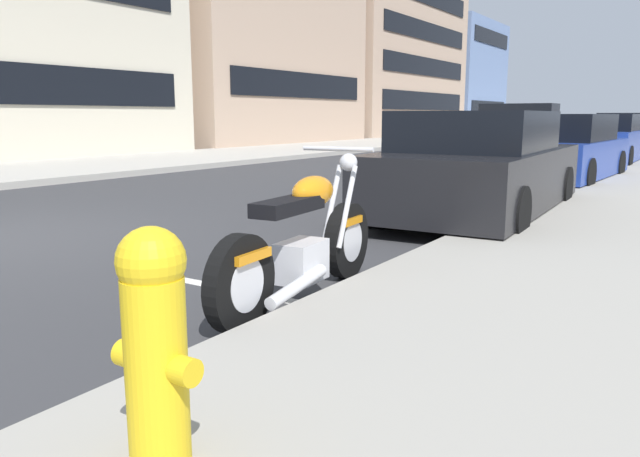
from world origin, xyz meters
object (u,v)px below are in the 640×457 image
parked_car_behind_motorcycle (602,141)px  fire_hydrant (155,340)px  parked_car_second_in_row (561,150)px  crossing_truck (518,123)px  parked_car_mid_block (640,131)px  parked_car_across_street (479,168)px  parked_car_at_intersection (624,134)px  parked_motorcycle (303,244)px

parked_car_behind_motorcycle → fire_hydrant: parked_car_behind_motorcycle is taller
fire_hydrant → parked_car_second_in_row: bearing=5.2°
crossing_truck → parked_car_second_in_row: bearing=107.5°
parked_car_mid_block → parked_car_across_street: bearing=177.4°
parked_car_at_intersection → parked_car_mid_block: 4.91m
parked_car_behind_motorcycle → parked_car_mid_block: parked_car_mid_block is taller
parked_car_second_in_row → crossing_truck: size_ratio=0.87×
parked_car_across_street → parked_car_at_intersection: size_ratio=1.05×
parked_car_across_street → crossing_truck: 24.55m
parked_car_at_intersection → fire_hydrant: 23.38m
parked_motorcycle → parked_car_behind_motorcycle: (14.93, 0.18, 0.24)m
parked_motorcycle → parked_car_across_street: bearing=-2.6°
parked_car_across_street → fire_hydrant: size_ratio=5.19×
parked_car_across_street → parked_car_mid_block: (21.61, 0.20, 0.02)m
parked_car_mid_block → fire_hydrant: parked_car_mid_block is taller
parked_motorcycle → crossing_truck: bearing=7.6°
parked_car_mid_block → parked_car_at_intersection: bearing=176.5°
parked_car_mid_block → crossing_truck: crossing_truck is taller
parked_car_at_intersection → crossing_truck: bearing=36.9°
parked_car_across_street → parked_car_at_intersection: (16.69, 0.23, 0.03)m
parked_car_second_in_row → parked_car_behind_motorcycle: parked_car_behind_motorcycle is taller
parked_car_mid_block → crossing_truck: (2.21, 5.74, 0.32)m
parked_motorcycle → fire_hydrant: parked_motorcycle is taller
parked_car_mid_block → fire_hydrant: (-28.25, -1.27, -0.09)m
parked_car_mid_block → parked_car_second_in_row: bearing=177.5°
crossing_truck → parked_car_at_intersection: bearing=128.6°
parked_car_across_street → parked_motorcycle: bearing=179.9°
parked_car_at_intersection → parked_motorcycle: bearing=179.2°
parked_car_across_street → parked_car_at_intersection: 16.70m
parked_car_across_street → parked_car_behind_motorcycle: bearing=-1.9°
parked_motorcycle → fire_hydrant: (-2.26, -0.92, 0.16)m
parked_car_behind_motorcycle → parked_car_at_intersection: size_ratio=1.02×
parked_car_across_street → parked_car_behind_motorcycle: parked_car_across_street is taller
parked_motorcycle → parked_car_behind_motorcycle: 14.93m
crossing_truck → parked_car_across_street: bearing=103.9°
parked_car_behind_motorcycle → fire_hydrant: bearing=-175.3°
parked_car_behind_motorcycle → fire_hydrant: (-17.19, -1.10, -0.07)m
parked_car_mid_block → fire_hydrant: size_ratio=5.23×
parked_car_behind_motorcycle → crossing_truck: bearing=25.0°
parked_car_behind_motorcycle → parked_car_across_street: bearing=-178.8°
parked_motorcycle → parked_car_second_in_row: (9.55, 0.16, 0.24)m
parked_motorcycle → crossing_truck: (28.20, 6.08, 0.58)m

